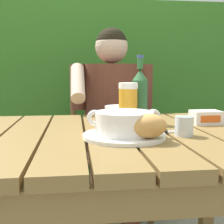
{
  "coord_description": "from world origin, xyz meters",
  "views": [
    {
      "loc": [
        -0.1,
        -1.02,
        0.97
      ],
      "look_at": [
        0.03,
        0.0,
        0.83
      ],
      "focal_mm": 47.5,
      "sensor_mm": 36.0,
      "label": 1
    }
  ],
  "objects": [
    {
      "name": "beer_bottle",
      "position": [
        0.16,
        0.17,
        0.88
      ],
      "size": [
        0.06,
        0.06,
        0.28
      ],
      "color": "#2B5D30",
      "rests_on": "dining_table"
    },
    {
      "name": "diner_bowl",
      "position": [
        0.11,
        0.33,
        0.79
      ],
      "size": [
        0.16,
        0.16,
        0.05
      ],
      "color": "white",
      "rests_on": "dining_table"
    },
    {
      "name": "chair_near_diner",
      "position": [
        0.11,
        0.87,
        0.49
      ],
      "size": [
        0.5,
        0.41,
        1.0
      ],
      "color": "brown",
      "rests_on": "ground_plane"
    },
    {
      "name": "water_glass_small",
      "position": [
        0.25,
        -0.1,
        0.8
      ],
      "size": [
        0.06,
        0.06,
        0.06
      ],
      "color": "silver",
      "rests_on": "dining_table"
    },
    {
      "name": "hedge_backdrop",
      "position": [
        0.06,
        1.55,
        1.03
      ],
      "size": [
        3.18,
        0.93,
        2.49
      ],
      "color": "#2F6520",
      "rests_on": "ground_plane"
    },
    {
      "name": "person_eating",
      "position": [
        0.11,
        0.68,
        0.72
      ],
      "size": [
        0.48,
        0.47,
        1.23
      ],
      "color": "brown",
      "rests_on": "ground_plane"
    },
    {
      "name": "serving_plate",
      "position": [
        0.05,
        -0.1,
        0.77
      ],
      "size": [
        0.27,
        0.27,
        0.01
      ],
      "color": "white",
      "rests_on": "dining_table"
    },
    {
      "name": "soup_bowl",
      "position": [
        0.05,
        -0.1,
        0.81
      ],
      "size": [
        0.24,
        0.19,
        0.08
      ],
      "color": "white",
      "rests_on": "serving_plate"
    },
    {
      "name": "table_knife",
      "position": [
        0.21,
        -0.04,
        0.77
      ],
      "size": [
        0.16,
        0.04,
        0.01
      ],
      "color": "silver",
      "rests_on": "dining_table"
    },
    {
      "name": "dining_table",
      "position": [
        0.0,
        0.0,
        0.66
      ],
      "size": [
        1.24,
        0.88,
        0.76
      ],
      "color": "brown",
      "rests_on": "ground_plane"
    },
    {
      "name": "butter_tub",
      "position": [
        0.42,
        0.11,
        0.79
      ],
      "size": [
        0.12,
        0.09,
        0.05
      ],
      "color": "white",
      "rests_on": "dining_table"
    },
    {
      "name": "bread_roll",
      "position": [
        0.11,
        -0.17,
        0.81
      ],
      "size": [
        0.12,
        0.1,
        0.07
      ],
      "color": "tan",
      "rests_on": "serving_plate"
    },
    {
      "name": "beer_glass",
      "position": [
        0.1,
        0.12,
        0.85
      ],
      "size": [
        0.07,
        0.07,
        0.17
      ],
      "color": "orange",
      "rests_on": "dining_table"
    }
  ]
}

